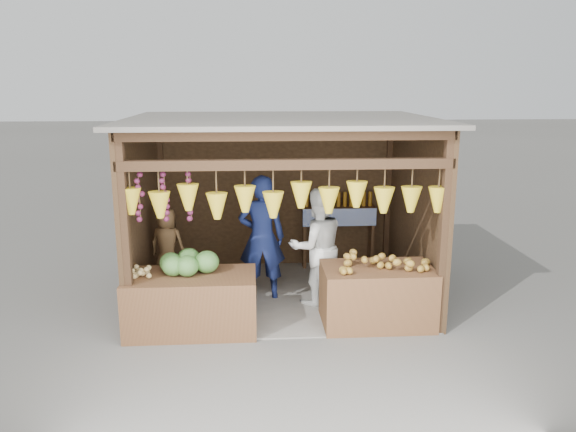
% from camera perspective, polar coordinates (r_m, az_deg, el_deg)
% --- Properties ---
extents(ground, '(80.00, 80.00, 0.00)m').
position_cam_1_polar(ground, '(8.58, -0.68, -8.03)').
color(ground, '#514F49').
rests_on(ground, ground).
extents(stall_structure, '(4.30, 3.30, 2.66)m').
position_cam_1_polar(stall_structure, '(8.08, -0.93, 2.91)').
color(stall_structure, slate).
rests_on(stall_structure, ground).
extents(back_shelf, '(1.25, 0.32, 1.32)m').
position_cam_1_polar(back_shelf, '(9.65, 5.13, -0.21)').
color(back_shelf, '#382314').
rests_on(back_shelf, ground).
extents(counter_left, '(1.66, 0.85, 0.75)m').
position_cam_1_polar(counter_left, '(7.41, -9.76, -8.69)').
color(counter_left, '#4B2C19').
rests_on(counter_left, ground).
extents(counter_right, '(1.44, 0.85, 0.78)m').
position_cam_1_polar(counter_right, '(7.59, 9.01, -7.99)').
color(counter_right, '#51321B').
rests_on(counter_right, ground).
extents(stool, '(0.30, 0.30, 0.28)m').
position_cam_1_polar(stool, '(8.62, -11.93, -7.23)').
color(stool, black).
rests_on(stool, ground).
extents(man_standing, '(0.68, 0.45, 1.86)m').
position_cam_1_polar(man_standing, '(8.20, -2.68, -2.22)').
color(man_standing, '#131B47').
rests_on(man_standing, ground).
extents(woman_standing, '(0.95, 0.81, 1.71)m').
position_cam_1_polar(woman_standing, '(8.03, 2.95, -3.14)').
color(woman_standing, silver).
rests_on(woman_standing, ground).
extents(vendor_seated, '(0.61, 0.49, 1.09)m').
position_cam_1_polar(vendor_seated, '(8.41, -12.15, -2.85)').
color(vendor_seated, brown).
rests_on(vendor_seated, stool).
extents(melon_pile, '(1.00, 0.50, 0.32)m').
position_cam_1_polar(melon_pile, '(7.30, -10.34, -4.57)').
color(melon_pile, '#155217').
rests_on(melon_pile, counter_left).
extents(tanfruit_pile, '(0.34, 0.40, 0.13)m').
position_cam_1_polar(tanfruit_pile, '(7.33, -14.70, -5.52)').
color(tanfruit_pile, tan).
rests_on(tanfruit_pile, counter_left).
extents(mango_pile, '(1.40, 0.64, 0.22)m').
position_cam_1_polar(mango_pile, '(7.44, 9.63, -4.34)').
color(mango_pile, '#AA3916').
rests_on(mango_pile, counter_right).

